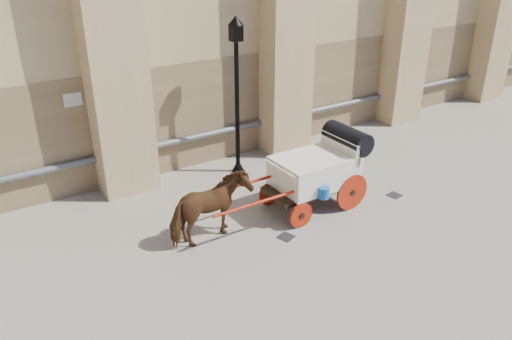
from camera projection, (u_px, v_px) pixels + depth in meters
ground at (231, 241)px, 10.90m from camera, size 90.00×90.00×0.00m
horse at (210, 209)px, 10.61m from camera, size 1.90×1.05×1.52m
carriage at (320, 167)px, 11.95m from camera, size 4.26×1.51×1.86m
street_lamp at (237, 93)px, 13.14m from camera, size 0.40×0.40×4.26m
drain_grate_near at (286, 237)px, 11.02m from camera, size 0.40×0.40×0.01m
drain_grate_far at (394, 195)px, 12.78m from camera, size 0.37×0.37×0.01m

